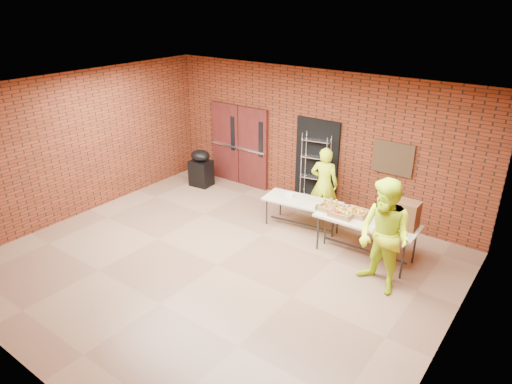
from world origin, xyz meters
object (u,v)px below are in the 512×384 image
Objects in this scene: table_left at (302,203)px; wire_rack at (315,171)px; volunteer_man at (384,237)px; coffee_dispenser at (407,215)px; covered_grill at (201,168)px; table_right at (367,223)px; volunteer_woman at (324,184)px.

wire_rack is at bearing 99.68° from table_left.
volunteer_man reaches higher than table_left.
wire_rack is 0.90× the size of volunteer_man.
coffee_dispenser is 0.52× the size of covered_grill.
wire_rack is 3.14m from covered_grill.
volunteer_man is at bearing -52.87° from table_right.
table_left is 3.37× the size of coffee_dispenser.
wire_rack reaches higher than covered_grill.
coffee_dispenser is at bearing 108.75° from volunteer_man.
wire_rack is 3.55× the size of coffee_dispenser.
table_right is at bearing -16.22° from table_left.
volunteer_woman is (-2.13, 0.81, -0.20)m from coffee_dispenser.
wire_rack reaches higher than table_left.
wire_rack is at bearing 143.26° from table_right.
wire_rack is 3.36m from volunteer_man.
wire_rack reaches higher than table_right.
volunteer_man is at bearing -33.03° from table_left.
volunteer_man is (2.21, -1.05, 0.39)m from table_left.
table_left is 1.59m from table_right.
coffee_dispenser is 0.30× the size of volunteer_woman.
wire_rack is 0.93× the size of table_right.
table_right is 1.73m from volunteer_woman.
volunteer_man is (5.61, -1.56, 0.52)m from covered_grill.
covered_grill is at bearing -11.46° from volunteer_woman.
covered_grill is (-4.97, 0.75, -0.23)m from table_right.
covered_grill is (-5.66, 0.61, -0.55)m from coffee_dispenser.
table_left is at bearing 170.18° from table_right.
table_right is 5.03m from covered_grill.
coffee_dispenser reaches higher than table_left.
table_right is 3.81× the size of coffee_dispenser.
volunteer_woman is at bearing 145.43° from table_right.
coffee_dispenser is at bearing -10.05° from table_left.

